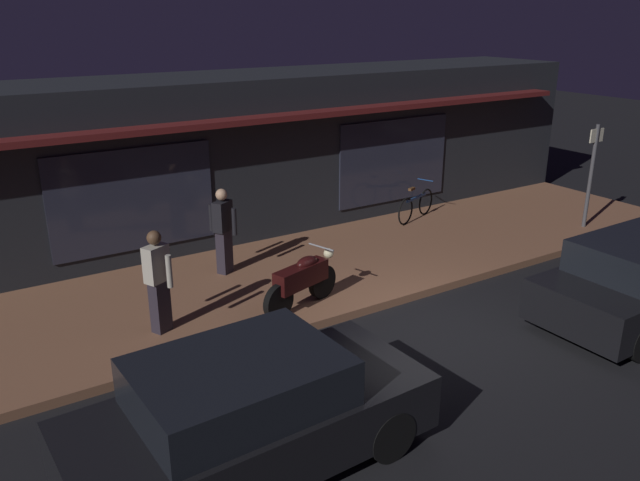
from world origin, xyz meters
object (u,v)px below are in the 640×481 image
Objects in this scene: person_photographer at (158,279)px; parked_car_near at (248,414)px; motorcycle at (302,280)px; sign_post at (592,170)px; person_bystander at (223,229)px; bicycle_parked at (416,205)px.

parked_car_near is at bearing -93.23° from person_photographer.
sign_post is at bearing 1.10° from motorcycle.
parked_car_near is (-0.20, -3.47, -0.32)m from person_photographer.
person_bystander is 0.70× the size of sign_post.
person_bystander is (1.86, 1.67, 0.00)m from person_photographer.
motorcycle is 0.69× the size of sign_post.
parked_car_near is (-2.05, -5.13, -0.32)m from person_bystander.
sign_post is at bearing -40.36° from bicycle_parked.
motorcycle is 2.21m from person_bystander.
person_photographer is (-2.32, 0.46, 0.38)m from motorcycle.
person_photographer reaches higher than bicycle_parked.
sign_post reaches higher than person_bystander.
person_photographer is 3.49m from parked_car_near.
parked_car_near is at bearing -162.99° from sign_post.
bicycle_parked is 0.38× the size of parked_car_near.
sign_post is at bearing -1.72° from person_photographer.
motorcycle reaches higher than bicycle_parked.
motorcycle is at bearing -11.09° from person_photographer.
person_photographer is 10.16m from sign_post.
sign_post is (2.99, -2.54, 1.00)m from bicycle_parked.
parked_car_near reaches higher than bicycle_parked.
person_photographer and person_bystander have the same top height.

